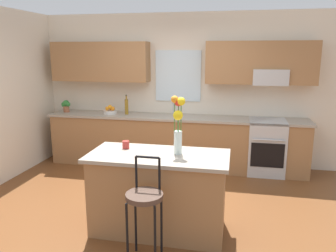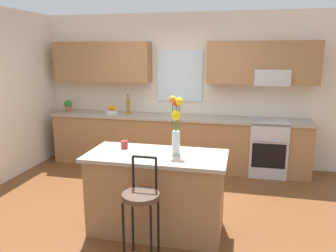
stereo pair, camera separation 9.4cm
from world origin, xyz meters
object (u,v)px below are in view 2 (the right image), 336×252
object	(u,v)px
flower_vase	(176,121)
potted_plant_small	(68,105)
mug_ceramic	(124,144)
bottle_olive_oil	(128,106)
bar_stool_near	(141,200)
kitchen_island	(157,192)
fruit_bowl_oranges	(112,111)
oven_range	(268,147)

from	to	relation	value
flower_vase	potted_plant_small	bearing A→B (deg)	139.25
mug_ceramic	bottle_olive_oil	world-z (taller)	bottle_olive_oil
bar_stool_near	flower_vase	distance (m)	0.94
kitchen_island	flower_vase	bearing A→B (deg)	14.21
flower_vase	mug_ceramic	bearing A→B (deg)	172.21
potted_plant_small	mug_ceramic	bearing A→B (deg)	-47.89
mug_ceramic	fruit_bowl_oranges	distance (m)	2.31
fruit_bowl_oranges	bar_stool_near	bearing A→B (deg)	-63.03
bar_stool_near	potted_plant_small	distance (m)	3.65
flower_vase	fruit_bowl_oranges	size ratio (longest dim) A/B	2.70
kitchen_island	fruit_bowl_oranges	world-z (taller)	fruit_bowl_oranges
bar_stool_near	fruit_bowl_oranges	distance (m)	3.16
potted_plant_small	oven_range	bearing A→B (deg)	-0.41
bottle_olive_oil	mug_ceramic	bearing A→B (deg)	-71.71
kitchen_island	potted_plant_small	xyz separation A→B (m)	(-2.30, 2.22, 0.58)
oven_range	kitchen_island	world-z (taller)	same
oven_range	mug_ceramic	size ratio (longest dim) A/B	10.22
oven_range	bottle_olive_oil	size ratio (longest dim) A/B	2.60
flower_vase	potted_plant_small	world-z (taller)	flower_vase
kitchen_island	mug_ceramic	bearing A→B (deg)	161.70
kitchen_island	bar_stool_near	distance (m)	0.61
kitchen_island	bottle_olive_oil	world-z (taller)	bottle_olive_oil
kitchen_island	bottle_olive_oil	xyz separation A→B (m)	(-1.11, 2.22, 0.60)
kitchen_island	flower_vase	world-z (taller)	flower_vase
bar_stool_near	flower_vase	size ratio (longest dim) A/B	1.61
kitchen_island	mug_ceramic	world-z (taller)	mug_ceramic
bottle_olive_oil	oven_range	bearing A→B (deg)	-0.57
kitchen_island	flower_vase	size ratio (longest dim) A/B	2.40
bar_stool_near	mug_ceramic	world-z (taller)	bar_stool_near
bar_stool_near	fruit_bowl_oranges	size ratio (longest dim) A/B	4.34
kitchen_island	potted_plant_small	size ratio (longest dim) A/B	6.91
oven_range	bar_stool_near	size ratio (longest dim) A/B	0.88
potted_plant_small	fruit_bowl_oranges	bearing A→B (deg)	0.20
kitchen_island	flower_vase	distance (m)	0.86
kitchen_island	bottle_olive_oil	distance (m)	2.55
bar_stool_near	potted_plant_small	size ratio (longest dim) A/B	4.63
flower_vase	bar_stool_near	bearing A→B (deg)	-108.31
bar_stool_near	fruit_bowl_oranges	world-z (taller)	fruit_bowl_oranges
mug_ceramic	kitchen_island	bearing A→B (deg)	-18.30
flower_vase	fruit_bowl_oranges	world-z (taller)	flower_vase
mug_ceramic	bottle_olive_oil	distance (m)	2.19
oven_range	mug_ceramic	bearing A→B (deg)	-130.86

